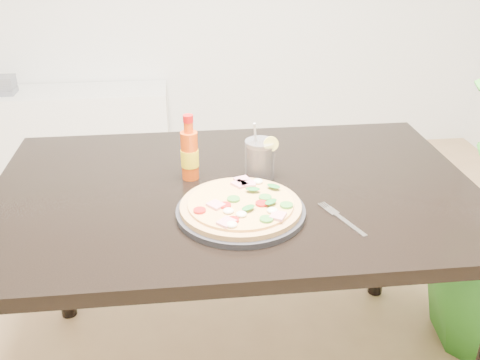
{
  "coord_description": "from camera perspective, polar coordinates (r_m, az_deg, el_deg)",
  "views": [
    {
      "loc": [
        -0.0,
        -1.13,
        1.46
      ],
      "look_at": [
        0.14,
        0.12,
        0.83
      ],
      "focal_mm": 40.0,
      "sensor_mm": 36.0,
      "label": 1
    }
  ],
  "objects": [
    {
      "name": "fork",
      "position": [
        1.41,
        10.68,
        -4.01
      ],
      "size": [
        0.08,
        0.18,
        0.0
      ],
      "rotation": [
        0.0,
        0.0,
        0.37
      ],
      "color": "silver",
      "rests_on": "dining_table"
    },
    {
      "name": "plate",
      "position": [
        1.41,
        0.08,
        -3.37
      ],
      "size": [
        0.34,
        0.34,
        0.02
      ],
      "primitive_type": "cylinder",
      "color": "black",
      "rests_on": "dining_table"
    },
    {
      "name": "media_console",
      "position": [
        3.51,
        -19.16,
        5.02
      ],
      "size": [
        1.4,
        0.34,
        0.5
      ],
      "primitive_type": "cube",
      "color": "white",
      "rests_on": "ground"
    },
    {
      "name": "cd_stack",
      "position": [
        3.47,
        -24.04,
        9.22
      ],
      "size": [
        0.14,
        0.12,
        0.1
      ],
      "color": "slate",
      "rests_on": "media_console"
    },
    {
      "name": "cola_cup",
      "position": [
        1.58,
        2.13,
        2.16
      ],
      "size": [
        0.1,
        0.09,
        0.18
      ],
      "rotation": [
        0.0,
        0.0,
        0.01
      ],
      "color": "black",
      "rests_on": "dining_table"
    },
    {
      "name": "pizza",
      "position": [
        1.4,
        0.13,
        -2.72
      ],
      "size": [
        0.32,
        0.32,
        0.03
      ],
      "color": "tan",
      "rests_on": "plate"
    },
    {
      "name": "dining_table",
      "position": [
        1.59,
        -0.48,
        -3.32
      ],
      "size": [
        1.4,
        0.9,
        0.75
      ],
      "color": "black",
      "rests_on": "ground"
    },
    {
      "name": "hot_sauce_bottle",
      "position": [
        1.57,
        -5.39,
        2.79
      ],
      "size": [
        0.05,
        0.05,
        0.2
      ],
      "rotation": [
        0.0,
        0.0,
        -0.01
      ],
      "color": "#D1430C",
      "rests_on": "dining_table"
    }
  ]
}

